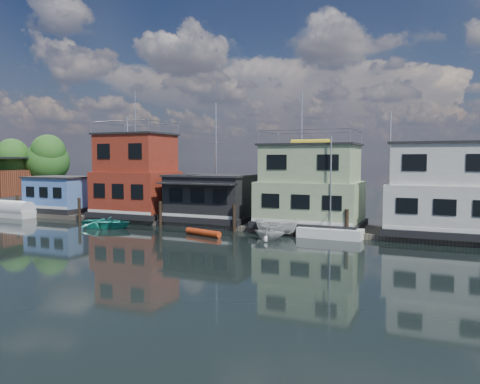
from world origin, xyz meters
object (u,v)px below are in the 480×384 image
at_px(red_kayak, 203,232).
at_px(tarp_runabout, 15,211).
at_px(houseboat_blue, 61,194).
at_px(motorboat, 277,227).
at_px(houseboat_red, 136,177).
at_px(houseboat_white, 445,191).
at_px(day_sailer, 330,232).
at_px(dinghy_teal, 107,222).
at_px(dinghy_white, 269,231).
at_px(houseboat_green, 310,187).
at_px(houseboat_dark, 211,198).

height_order(red_kayak, tarp_runabout, tarp_runabout).
bearing_deg(houseboat_blue, motorboat, -7.30).
height_order(houseboat_red, tarp_runabout, houseboat_red).
height_order(red_kayak, motorboat, motorboat).
distance_m(houseboat_blue, houseboat_white, 36.52).
height_order(day_sailer, motorboat, day_sailer).
height_order(houseboat_red, houseboat_white, houseboat_red).
relative_size(houseboat_blue, dinghy_teal, 1.45).
relative_size(houseboat_white, tarp_runabout, 1.86).
relative_size(dinghy_white, day_sailer, 0.32).
distance_m(day_sailer, tarp_runabout, 31.87).
distance_m(houseboat_blue, houseboat_green, 26.53).
bearing_deg(houseboat_blue, houseboat_green, 0.00).
height_order(houseboat_red, day_sailer, houseboat_red).
xyz_separation_m(houseboat_dark, red_kayak, (2.18, -5.60, -2.17)).
height_order(houseboat_dark, houseboat_green, houseboat_green).
relative_size(houseboat_green, motorboat, 2.47).
bearing_deg(houseboat_dark, houseboat_red, 179.86).
distance_m(houseboat_red, tarp_runabout, 13.40).
distance_m(houseboat_dark, dinghy_teal, 9.12).
bearing_deg(houseboat_red, houseboat_dark, -0.14).
distance_m(houseboat_dark, motorboat, 8.12).
xyz_separation_m(houseboat_blue, day_sailer, (28.79, -2.81, -1.77)).
bearing_deg(day_sailer, houseboat_white, 21.79).
xyz_separation_m(houseboat_dark, motorboat, (7.27, -3.15, -1.76)).
bearing_deg(houseboat_green, motorboat, -118.60).
bearing_deg(dinghy_teal, houseboat_red, 2.47).
xyz_separation_m(houseboat_green, motorboat, (-1.73, -3.17, -2.89)).
bearing_deg(houseboat_dark, dinghy_teal, -144.15).
height_order(houseboat_dark, motorboat, houseboat_dark).
height_order(houseboat_green, dinghy_white, houseboat_green).
height_order(dinghy_white, motorboat, motorboat).
bearing_deg(day_sailer, houseboat_blue, 176.23).
height_order(houseboat_red, red_kayak, houseboat_red).
relative_size(houseboat_blue, houseboat_white, 0.76).
bearing_deg(houseboat_white, dinghy_white, -155.08).
relative_size(houseboat_blue, houseboat_green, 0.76).
distance_m(houseboat_dark, red_kayak, 6.39).
bearing_deg(houseboat_red, dinghy_white, -19.16).
relative_size(houseboat_dark, motorboat, 2.17).
xyz_separation_m(houseboat_blue, tarp_runabout, (-3.07, -3.11, -1.54)).
bearing_deg(houseboat_blue, houseboat_red, 0.00).
xyz_separation_m(motorboat, dinghy_teal, (-14.49, -2.07, -0.20)).
distance_m(houseboat_red, houseboat_dark, 8.18).
bearing_deg(tarp_runabout, houseboat_dark, 12.60).
xyz_separation_m(houseboat_blue, houseboat_white, (36.50, 0.00, 1.33)).
distance_m(houseboat_green, red_kayak, 9.43).
relative_size(houseboat_dark, houseboat_green, 0.88).
xyz_separation_m(houseboat_white, dinghy_white, (-11.55, -5.37, -2.91)).
bearing_deg(tarp_runabout, houseboat_blue, 49.35).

